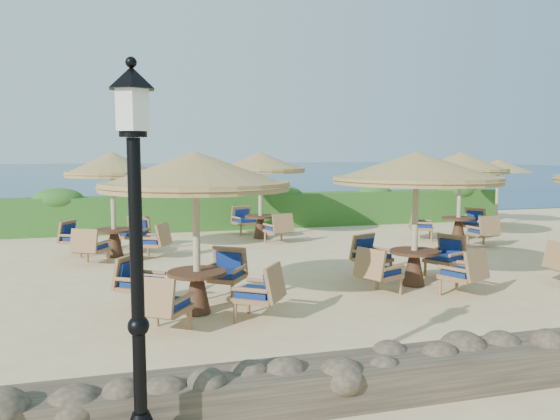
# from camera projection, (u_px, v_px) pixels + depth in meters

# --- Properties ---
(ground) EXTENTS (120.00, 120.00, 0.00)m
(ground) POSITION_uv_depth(u_px,v_px,m) (351.00, 268.00, 12.44)
(ground) COLOR beige
(ground) RESTS_ON ground
(sea) EXTENTS (160.00, 160.00, 0.00)m
(sea) POSITION_uv_depth(u_px,v_px,m) (162.00, 171.00, 79.49)
(sea) COLOR #0C2B4E
(sea) RESTS_ON ground
(hedge) EXTENTS (18.00, 0.90, 1.20)m
(hedge) POSITION_uv_depth(u_px,v_px,m) (271.00, 210.00, 19.28)
(hedge) COLOR #22511A
(hedge) RESTS_ON ground
(stone_wall) EXTENTS (15.00, 0.65, 0.44)m
(stone_wall) POSITION_uv_depth(u_px,v_px,m) (556.00, 356.00, 6.48)
(stone_wall) COLOR brown
(stone_wall) RESTS_ON ground
(lamp_post) EXTENTS (0.44, 0.44, 3.31)m
(lamp_post) POSITION_uv_depth(u_px,v_px,m) (137.00, 284.00, 4.48)
(lamp_post) COLOR black
(lamp_post) RESTS_ON ground
(extra_parasol) EXTENTS (2.30, 2.30, 2.41)m
(extra_parasol) POSITION_uv_depth(u_px,v_px,m) (498.00, 166.00, 19.29)
(extra_parasol) COLOR tan
(extra_parasol) RESTS_ON ground
(cafe_set_0) EXTENTS (3.08, 3.08, 2.65)m
(cafe_set_0) POSITION_uv_depth(u_px,v_px,m) (196.00, 199.00, 8.77)
(cafe_set_0) COLOR tan
(cafe_set_0) RESTS_ON ground
(cafe_set_1) EXTENTS (3.31, 3.31, 2.65)m
(cafe_set_1) POSITION_uv_depth(u_px,v_px,m) (416.00, 188.00, 10.66)
(cafe_set_1) COLOR tan
(cafe_set_1) RESTS_ON ground
(cafe_set_3) EXTENTS (2.80, 2.80, 2.65)m
(cafe_set_3) POSITION_uv_depth(u_px,v_px,m) (113.00, 191.00, 13.69)
(cafe_set_3) COLOR tan
(cafe_set_3) RESTS_ON ground
(cafe_set_4) EXTENTS (2.77, 2.89, 2.65)m
(cafe_set_4) POSITION_uv_depth(u_px,v_px,m) (260.00, 173.00, 16.62)
(cafe_set_4) COLOR tan
(cafe_set_4) RESTS_ON ground
(cafe_set_5) EXTENTS (2.81, 2.82, 2.65)m
(cafe_set_5) POSITION_uv_depth(u_px,v_px,m) (460.00, 177.00, 16.14)
(cafe_set_5) COLOR tan
(cafe_set_5) RESTS_ON ground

